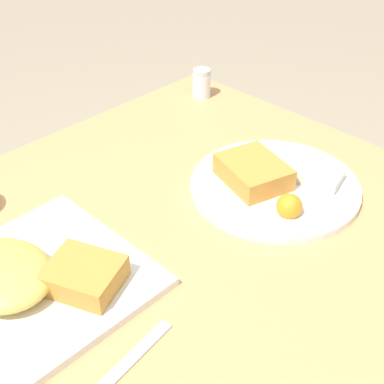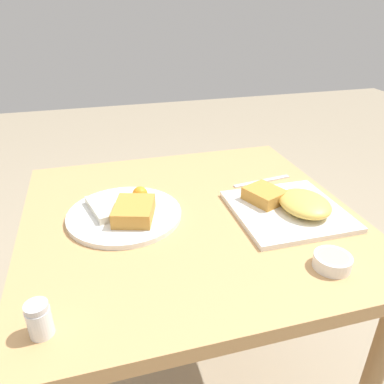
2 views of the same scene
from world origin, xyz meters
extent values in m
plane|color=gray|center=(0.00, 0.00, 0.00)|extent=(8.00, 8.00, 0.00)
cube|color=tan|center=(0.00, 0.00, 0.69)|extent=(0.85, 0.89, 0.04)
cylinder|color=#9F7649|center=(0.37, -0.38, 0.34)|extent=(0.05, 0.05, 0.68)
cylinder|color=#9F7649|center=(0.37, 0.38, 0.34)|extent=(0.05, 0.05, 0.68)
cube|color=white|center=(-0.07, -0.26, 0.72)|extent=(0.29, 0.29, 0.01)
ellipsoid|color=#E5BC51|center=(-0.09, -0.30, 0.75)|extent=(0.16, 0.13, 0.04)
cube|color=#C68938|center=(-0.01, -0.22, 0.74)|extent=(0.13, 0.12, 0.04)
cylinder|color=white|center=(0.03, 0.17, 0.72)|extent=(0.31, 0.31, 0.01)
cube|color=#C68938|center=(0.00, 0.15, 0.75)|extent=(0.15, 0.13, 0.04)
cube|color=beige|center=(0.06, 0.23, 0.74)|extent=(0.15, 0.09, 0.02)
sphere|color=orange|center=(0.10, 0.12, 0.74)|extent=(0.04, 0.04, 0.04)
cylinder|color=white|center=(-0.30, -0.24, 0.73)|extent=(0.08, 0.08, 0.03)
cylinder|color=beige|center=(-0.30, -0.24, 0.74)|extent=(0.07, 0.07, 0.00)
cylinder|color=white|center=(-0.32, 0.36, 0.74)|extent=(0.04, 0.04, 0.06)
cylinder|color=white|center=(-0.32, 0.36, 0.73)|extent=(0.03, 0.03, 0.03)
cylinder|color=silver|center=(-0.32, 0.36, 0.77)|extent=(0.04, 0.04, 0.01)
cube|color=silver|center=(0.13, -0.28, 0.71)|extent=(0.04, 0.20, 0.00)
camera|label=1|loc=(0.48, -0.49, 1.28)|focal=50.00mm
camera|label=2|loc=(-0.85, 0.23, 1.24)|focal=35.00mm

